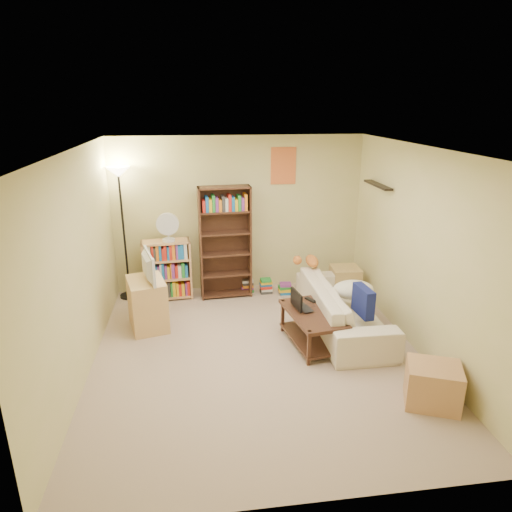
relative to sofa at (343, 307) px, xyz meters
name	(u,v)px	position (x,y,z in m)	size (l,w,h in m)	color
room	(258,228)	(-1.25, -0.56, 1.31)	(4.50, 4.54, 2.52)	tan
sofa	(343,307)	(0.00, 0.00, 0.00)	(0.84, 2.13, 0.62)	beige
navy_pillow	(363,301)	(0.10, -0.46, 0.28)	(0.41, 0.12, 0.37)	navy
cream_blanket	(353,290)	(0.15, 0.05, 0.22)	(0.57, 0.41, 0.25)	silver
tabby_cat	(309,261)	(-0.28, 0.82, 0.40)	(0.49, 0.17, 0.17)	orange
coffee_table	(313,323)	(-0.53, -0.40, -0.01)	(0.72, 1.10, 0.45)	#49291C
laptop	(307,307)	(-0.58, -0.26, 0.15)	(0.30, 0.39, 0.03)	black
laptop_screen	(296,300)	(-0.72, -0.29, 0.28)	(0.01, 0.34, 0.23)	white
mug	(337,319)	(-0.32, -0.72, 0.19)	(0.12, 0.12, 0.10)	white
tv_remote	(311,300)	(-0.47, -0.05, 0.15)	(0.06, 0.18, 0.02)	black
tv_stand	(148,304)	(-2.66, 0.37, 0.04)	(0.47, 0.65, 0.70)	tan
television	(144,267)	(-2.66, 0.37, 0.58)	(0.25, 0.68, 0.39)	black
tall_bookshelf	(225,240)	(-1.51, 1.30, 0.63)	(0.82, 0.32, 1.78)	#492C1C
short_bookshelf	(167,270)	(-2.43, 1.34, 0.17)	(0.77, 0.36, 0.96)	tan
desk_fan	(168,227)	(-2.37, 1.29, 0.88)	(0.34, 0.19, 0.45)	silver
floor_lamp	(120,195)	(-3.06, 1.48, 1.35)	(0.35, 0.35, 2.08)	black
side_table	(345,282)	(0.37, 1.01, -0.06)	(0.43, 0.43, 0.50)	tan
end_cabinet	(433,385)	(0.39, -1.77, -0.09)	(0.53, 0.44, 0.44)	tan
book_stacks	(258,286)	(-0.98, 1.38, -0.21)	(1.10, 0.43, 0.25)	red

